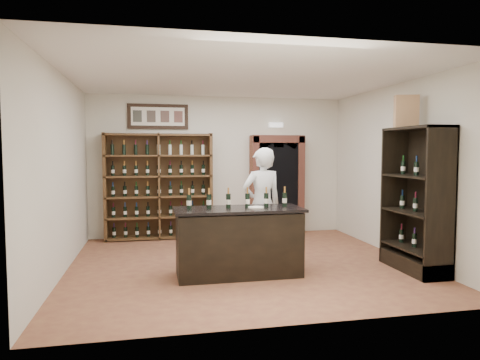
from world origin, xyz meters
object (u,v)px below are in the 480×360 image
at_px(wine_shelf, 159,186).
at_px(counter_bottle_0, 189,202).
at_px(shopkeeper, 262,205).
at_px(side_cabinet, 417,222).
at_px(wine_crate, 406,111).
at_px(tasting_counter, 239,242).

bearing_deg(wine_shelf, counter_bottle_0, -82.49).
relative_size(wine_shelf, shopkeeper, 1.17).
bearing_deg(side_cabinet, counter_bottle_0, 174.19).
bearing_deg(side_cabinet, shopkeeper, 154.78).
bearing_deg(shopkeeper, wine_crate, 149.16).
bearing_deg(shopkeeper, side_cabinet, 143.98).
relative_size(wine_shelf, counter_bottle_0, 7.33).
bearing_deg(wine_shelf, shopkeeper, -53.33).
height_order(shopkeeper, wine_crate, wine_crate).
bearing_deg(counter_bottle_0, wine_crate, -1.60).
bearing_deg(tasting_counter, wine_crate, -0.94).
height_order(side_cabinet, shopkeeper, side_cabinet).
relative_size(shopkeeper, wine_crate, 3.77).
bearing_deg(wine_crate, wine_shelf, 159.18).
bearing_deg(tasting_counter, wine_shelf, 110.56).
distance_m(tasting_counter, shopkeeper, 1.01).
xyz_separation_m(wine_shelf, tasting_counter, (1.10, -2.93, -0.61)).
relative_size(side_cabinet, shopkeeper, 1.17).
bearing_deg(wine_shelf, side_cabinet, -40.21).
xyz_separation_m(tasting_counter, counter_bottle_0, (-0.72, 0.05, 0.61)).
distance_m(tasting_counter, side_cabinet, 2.75).
height_order(wine_shelf, shopkeeper, wine_shelf).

